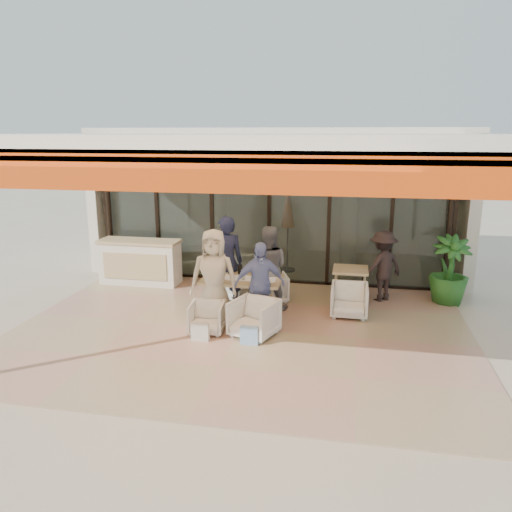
{
  "coord_description": "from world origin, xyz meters",
  "views": [
    {
      "loc": [
        1.85,
        -8.08,
        3.42
      ],
      "look_at": [
        0.1,
        0.9,
        1.15
      ],
      "focal_mm": 35.0,
      "sensor_mm": 36.0,
      "label": 1
    }
  ],
  "objects_px": {
    "diner_navy": "(226,262)",
    "standing_woman": "(382,266)",
    "chair_near_left": "(207,317)",
    "host_counter": "(140,262)",
    "diner_periwinkle": "(259,285)",
    "side_table": "(350,274)",
    "diner_cream": "(214,277)",
    "side_chair": "(349,299)",
    "diner_grey": "(268,268)",
    "chair_near_right": "(254,316)",
    "potted_palm": "(449,270)",
    "chair_far_left": "(233,284)",
    "chair_far_right": "(272,286)",
    "dining_table": "(242,281)"
  },
  "relations": [
    {
      "from": "diner_navy",
      "to": "standing_woman",
      "type": "relative_size",
      "value": 1.25
    },
    {
      "from": "chair_near_left",
      "to": "diner_navy",
      "type": "bearing_deg",
      "value": 84.63
    },
    {
      "from": "host_counter",
      "to": "standing_woman",
      "type": "height_order",
      "value": "standing_woman"
    },
    {
      "from": "diner_periwinkle",
      "to": "side_table",
      "type": "xyz_separation_m",
      "value": [
        1.59,
        1.54,
        -0.14
      ]
    },
    {
      "from": "host_counter",
      "to": "diner_navy",
      "type": "bearing_deg",
      "value": -25.4
    },
    {
      "from": "diner_cream",
      "to": "standing_woman",
      "type": "bearing_deg",
      "value": 27.03
    },
    {
      "from": "diner_periwinkle",
      "to": "side_chair",
      "type": "relative_size",
      "value": 2.21
    },
    {
      "from": "side_table",
      "to": "side_chair",
      "type": "xyz_separation_m",
      "value": [
        0.0,
        -0.75,
        -0.29
      ]
    },
    {
      "from": "diner_grey",
      "to": "side_chair",
      "type": "height_order",
      "value": "diner_grey"
    },
    {
      "from": "chair_near_right",
      "to": "standing_woman",
      "type": "relative_size",
      "value": 0.49
    },
    {
      "from": "side_table",
      "to": "side_chair",
      "type": "distance_m",
      "value": 0.8
    },
    {
      "from": "diner_grey",
      "to": "diner_cream",
      "type": "distance_m",
      "value": 1.23
    },
    {
      "from": "diner_cream",
      "to": "side_chair",
      "type": "distance_m",
      "value": 2.61
    },
    {
      "from": "chair_near_right",
      "to": "diner_periwinkle",
      "type": "relative_size",
      "value": 0.47
    },
    {
      "from": "chair_near_left",
      "to": "side_table",
      "type": "height_order",
      "value": "side_table"
    },
    {
      "from": "standing_woman",
      "to": "potted_palm",
      "type": "bearing_deg",
      "value": 147.54
    },
    {
      "from": "chair_far_left",
      "to": "side_table",
      "type": "relative_size",
      "value": 0.86
    },
    {
      "from": "chair_near_right",
      "to": "diner_cream",
      "type": "xyz_separation_m",
      "value": [
        -0.84,
        0.5,
        0.51
      ]
    },
    {
      "from": "chair_far_right",
      "to": "standing_woman",
      "type": "xyz_separation_m",
      "value": [
        2.23,
        0.44,
        0.42
      ]
    },
    {
      "from": "chair_near_left",
      "to": "chair_near_right",
      "type": "height_order",
      "value": "chair_near_right"
    },
    {
      "from": "host_counter",
      "to": "chair_near_left",
      "type": "bearing_deg",
      "value": -47.09
    },
    {
      "from": "standing_woman",
      "to": "chair_far_right",
      "type": "bearing_deg",
      "value": -25.81
    },
    {
      "from": "chair_near_right",
      "to": "side_chair",
      "type": "relative_size",
      "value": 1.03
    },
    {
      "from": "chair_far_left",
      "to": "diner_periwinkle",
      "type": "height_order",
      "value": "diner_periwinkle"
    },
    {
      "from": "side_table",
      "to": "chair_far_left",
      "type": "bearing_deg",
      "value": -176.65
    },
    {
      "from": "host_counter",
      "to": "chair_far_left",
      "type": "height_order",
      "value": "host_counter"
    },
    {
      "from": "diner_cream",
      "to": "standing_woman",
      "type": "xyz_separation_m",
      "value": [
        3.07,
        1.84,
        -0.13
      ]
    },
    {
      "from": "dining_table",
      "to": "diner_navy",
      "type": "bearing_deg",
      "value": 133.02
    },
    {
      "from": "chair_near_right",
      "to": "host_counter",
      "type": "bearing_deg",
      "value": 161.07
    },
    {
      "from": "diner_grey",
      "to": "side_chair",
      "type": "relative_size",
      "value": 2.38
    },
    {
      "from": "chair_far_right",
      "to": "potted_palm",
      "type": "bearing_deg",
      "value": 169.59
    },
    {
      "from": "dining_table",
      "to": "chair_far_right",
      "type": "bearing_deg",
      "value": 65.73
    },
    {
      "from": "chair_near_right",
      "to": "dining_table",
      "type": "bearing_deg",
      "value": 133.4
    },
    {
      "from": "side_table",
      "to": "side_chair",
      "type": "bearing_deg",
      "value": -90.0
    },
    {
      "from": "chair_near_right",
      "to": "potted_palm",
      "type": "height_order",
      "value": "potted_palm"
    },
    {
      "from": "chair_far_right",
      "to": "chair_near_right",
      "type": "bearing_deg",
      "value": 70.84
    },
    {
      "from": "chair_far_left",
      "to": "chair_near_right",
      "type": "xyz_separation_m",
      "value": [
        0.84,
        -1.9,
        0.04
      ]
    },
    {
      "from": "dining_table",
      "to": "potted_palm",
      "type": "xyz_separation_m",
      "value": [
        3.99,
        1.49,
        0.02
      ]
    },
    {
      "from": "chair_near_right",
      "to": "diner_navy",
      "type": "relative_size",
      "value": 0.39
    },
    {
      "from": "diner_grey",
      "to": "side_chair",
      "type": "distance_m",
      "value": 1.67
    },
    {
      "from": "dining_table",
      "to": "side_chair",
      "type": "height_order",
      "value": "dining_table"
    },
    {
      "from": "chair_near_right",
      "to": "diner_navy",
      "type": "height_order",
      "value": "diner_navy"
    },
    {
      "from": "potted_palm",
      "to": "chair_near_left",
      "type": "bearing_deg",
      "value": -150.92
    },
    {
      "from": "diner_navy",
      "to": "side_table",
      "type": "xyz_separation_m",
      "value": [
        2.43,
        0.64,
        -0.29
      ]
    },
    {
      "from": "dining_table",
      "to": "diner_cream",
      "type": "height_order",
      "value": "diner_cream"
    },
    {
      "from": "diner_navy",
      "to": "standing_woman",
      "type": "xyz_separation_m",
      "value": [
        3.07,
        0.94,
        -0.18
      ]
    },
    {
      "from": "diner_cream",
      "to": "standing_woman",
      "type": "relative_size",
      "value": 1.18
    },
    {
      "from": "potted_palm",
      "to": "side_chair",
      "type": "bearing_deg",
      "value": -149.62
    },
    {
      "from": "host_counter",
      "to": "chair_near_right",
      "type": "distance_m",
      "value": 4.04
    },
    {
      "from": "diner_periwinkle",
      "to": "potted_palm",
      "type": "distance_m",
      "value": 4.06
    }
  ]
}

